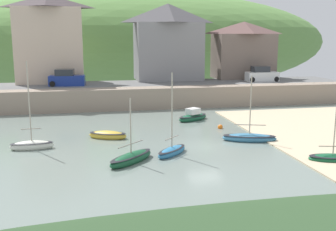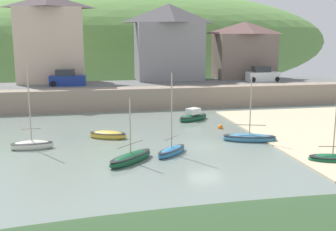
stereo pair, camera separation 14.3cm
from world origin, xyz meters
TOP-DOWN VIEW (x-y plane):
  - ground at (1.40, -9.56)m, footprint 48.00×41.00m
  - quay_seawall at (0.00, 17.50)m, footprint 48.00×9.40m
  - hillside_backdrop at (1.42, 55.20)m, footprint 80.00×44.00m
  - waterfront_building_left at (-12.92, 25.20)m, footprint 8.32×6.27m
  - waterfront_building_centre at (2.23, 25.20)m, footprint 8.91×5.91m
  - waterfront_building_right at (12.88, 25.20)m, footprint 8.28×5.05m
  - rowboat_small_beached at (7.20, -5.33)m, footprint 3.39×2.06m
  - sailboat_nearest_shore at (3.88, 0.80)m, footprint 4.45×2.55m
  - motorboat_with_cabin at (-12.69, 1.70)m, footprint 3.15×1.07m
  - sailboat_white_hull at (-7.05, 3.90)m, footprint 3.39×2.39m
  - sailboat_tall_mast at (-5.90, -2.89)m, footprint 3.65×3.62m
  - sailboat_blue_trim at (1.57, 9.53)m, footprint 3.75×3.00m
  - fishing_boat_green at (-2.91, -1.68)m, footprint 2.89×2.93m
  - parked_car_near_slipway at (-10.88, 20.70)m, footprint 4.24×2.08m
  - parked_car_by_wall at (13.70, 20.70)m, footprint 4.11×1.82m
  - mooring_buoy at (3.03, 5.43)m, footprint 0.46×0.46m

SIDE VIEW (x-z plane):
  - mooring_buoy at x=3.03m, z-range -0.09..0.36m
  - ground at x=1.40m, z-range -0.14..0.47m
  - rowboat_small_beached at x=7.20m, z-range -2.50..2.98m
  - sailboat_white_hull at x=-7.05m, z-range -0.15..0.64m
  - sailboat_nearest_shore at x=3.88m, z-range -2.41..2.93m
  - fishing_boat_green at x=-2.91m, z-range -2.67..3.22m
  - sailboat_tall_mast at x=-5.90m, z-range -1.94..2.49m
  - motorboat_with_cabin at x=-12.69m, z-range -2.99..3.61m
  - sailboat_blue_trim at x=1.57m, z-range -0.35..1.01m
  - quay_seawall at x=0.00m, z-range 0.16..2.56m
  - parked_car_near_slipway at x=-10.88m, z-range 2.23..4.18m
  - parked_car_by_wall at x=13.70m, z-range 2.23..4.18m
  - waterfront_building_right at x=12.88m, z-range 2.47..10.17m
  - hillside_backdrop at x=1.42m, z-range -3.00..16.98m
  - waterfront_building_centre at x=2.23m, z-range 2.48..12.42m
  - waterfront_building_left at x=-12.92m, z-range 2.46..13.26m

